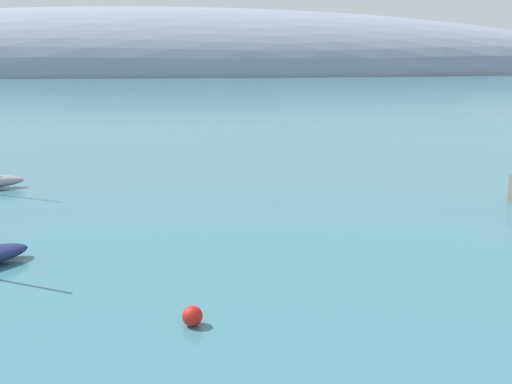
{
  "coord_description": "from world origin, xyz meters",
  "views": [
    {
      "loc": [
        -1.43,
        -5.71,
        9.84
      ],
      "look_at": [
        0.85,
        27.37,
        2.21
      ],
      "focal_mm": 45.74,
      "sensor_mm": 36.0,
      "label": 1
    }
  ],
  "objects": [
    {
      "name": "mooring_buoy_red",
      "position": [
        -2.21,
        15.93,
        0.37
      ],
      "size": [
        0.74,
        0.74,
        0.74
      ],
      "primitive_type": "sphere",
      "color": "red",
      "rests_on": "water"
    },
    {
      "name": "distant_ridge",
      "position": [
        -26.51,
        214.66,
        0.0
      ],
      "size": [
        333.42,
        65.82,
        42.36
      ],
      "primitive_type": "ellipsoid",
      "color": "gray",
      "rests_on": "ground"
    }
  ]
}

